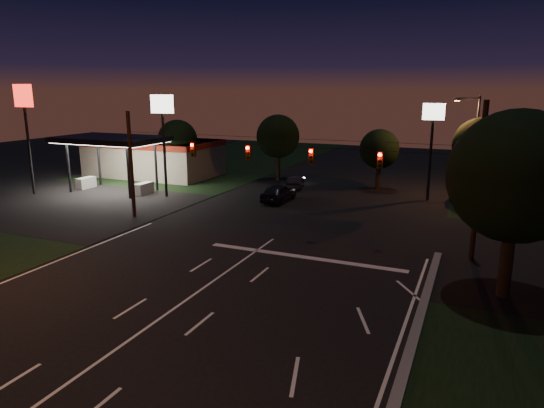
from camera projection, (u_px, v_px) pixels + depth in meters
The scene contains 18 objects.
ground at pixel (134, 337), 19.15m from camera, with size 140.00×140.00×0.00m, color black.
cross_street_left at pixel (66, 205), 41.14m from camera, with size 20.00×16.00×0.02m, color black.
stop_bar at pixel (303, 257), 28.27m from camera, with size 12.00×0.50×0.01m, color silver.
utility_pole_right at pixel (471, 259), 27.93m from camera, with size 0.30×0.30×9.00m, color black.
utility_pole_left at pixel (135, 217), 37.17m from camera, with size 0.28×0.28×8.00m, color black.
signal_span at pixel (279, 154), 31.25m from camera, with size 24.00×0.40×1.56m.
gas_station at pixel (151, 155), 54.17m from camera, with size 14.20×16.10×5.25m.
pole_sign_left_near at pixel (163, 119), 42.59m from camera, with size 2.20×0.30×9.10m.
pole_sign_left_far at pixel (25, 111), 43.49m from camera, with size 2.00×0.30×10.00m.
pole_sign_right at pixel (432, 129), 41.44m from camera, with size 1.80×0.30×8.40m.
street_light_right_far at pixel (473, 140), 42.22m from camera, with size 2.20×0.35×9.00m.
tree_right_near at pixel (516, 178), 21.72m from camera, with size 6.00×6.00×8.76m.
tree_far_a at pixel (178, 140), 52.00m from camera, with size 4.20×4.20×6.42m.
tree_far_b at pixel (279, 137), 51.66m from camera, with size 4.60×4.60×6.98m.
tree_far_c at pixel (380, 149), 46.67m from camera, with size 3.80×3.80×5.86m.
tree_far_d at pixel (482, 146), 41.23m from camera, with size 4.80×4.80×7.30m.
car_oncoming_a at pixel (279, 193), 42.15m from camera, with size 1.84×4.58×1.56m, color black.
car_oncoming_b at pixel (296, 182), 47.86m from camera, with size 1.32×3.79×1.25m, color black.
Camera 1 is at (11.91, -13.84, 9.53)m, focal length 32.00 mm.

